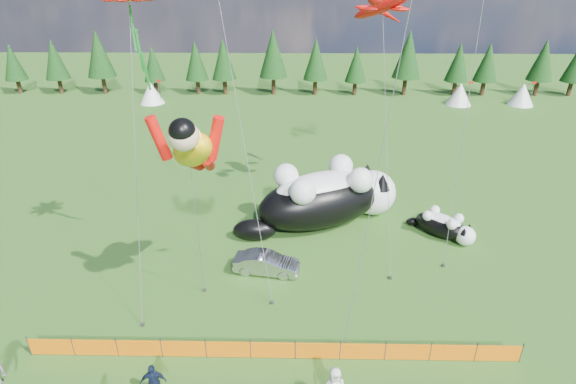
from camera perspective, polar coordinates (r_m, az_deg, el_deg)
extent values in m
plane|color=black|center=(23.77, -1.55, -15.09)|extent=(160.00, 160.00, 0.00)
cylinder|color=#262626|center=(24.34, -30.03, -16.55)|extent=(0.06, 0.06, 1.10)
cylinder|color=#262626|center=(23.42, -25.63, -17.26)|extent=(0.06, 0.06, 1.10)
cylinder|color=#262626|center=(22.64, -20.87, -17.92)|extent=(0.06, 0.06, 1.10)
cylinder|color=#262626|center=(22.02, -15.77, -18.49)|extent=(0.06, 0.06, 1.10)
cylinder|color=#262626|center=(21.56, -10.38, -18.94)|extent=(0.06, 0.06, 1.10)
cylinder|color=#262626|center=(21.29, -4.78, -19.25)|extent=(0.06, 0.06, 1.10)
cylinder|color=#262626|center=(21.20, 0.93, -19.38)|extent=(0.06, 0.06, 1.10)
cylinder|color=#262626|center=(21.29, 6.64, -19.34)|extent=(0.06, 0.06, 1.10)
cylinder|color=#262626|center=(21.58, 12.24, -19.12)|extent=(0.06, 0.06, 1.10)
cylinder|color=#262626|center=(22.04, 17.63, -18.75)|extent=(0.06, 0.06, 1.10)
cylinder|color=#262626|center=(22.67, 22.74, -18.25)|extent=(0.06, 0.06, 1.10)
cylinder|color=#262626|center=(23.46, 27.51, -17.67)|extent=(0.06, 0.06, 1.10)
cube|color=orange|center=(23.89, -27.85, -17.00)|extent=(2.00, 0.04, 0.90)
cube|color=orange|center=(23.04, -23.27, -17.69)|extent=(2.00, 0.04, 0.90)
cube|color=orange|center=(22.34, -18.34, -18.31)|extent=(2.00, 0.04, 0.90)
cube|color=orange|center=(21.80, -13.09, -18.83)|extent=(2.00, 0.04, 0.90)
cube|color=orange|center=(21.44, -7.60, -19.21)|extent=(2.00, 0.04, 0.90)
cube|color=orange|center=(21.25, -1.93, -19.43)|extent=(2.00, 0.04, 0.90)
cube|color=orange|center=(21.26, 3.79, -19.47)|extent=(2.00, 0.04, 0.90)
cube|color=orange|center=(21.45, 9.45, -19.34)|extent=(2.00, 0.04, 0.90)
cube|color=orange|center=(21.82, 14.95, -19.04)|extent=(2.00, 0.04, 0.90)
cube|color=orange|center=(22.37, 20.20, -18.61)|extent=(2.00, 0.04, 0.90)
cube|color=orange|center=(23.08, 25.14, -18.06)|extent=(2.00, 0.04, 0.90)
ellipsoid|color=black|center=(30.26, 4.19, -1.15)|extent=(9.87, 7.54, 3.58)
ellipsoid|color=white|center=(29.86, 4.25, 0.37)|extent=(7.38, 5.54, 2.19)
sphere|color=white|center=(32.33, 10.75, -0.07)|extent=(3.18, 3.18, 3.18)
sphere|color=#F76076|center=(33.06, 12.70, 0.34)|extent=(0.45, 0.45, 0.45)
ellipsoid|color=black|center=(29.12, -4.26, -4.80)|extent=(3.11, 2.43, 1.39)
cone|color=black|center=(31.10, 11.91, 1.31)|extent=(1.11, 1.11, 1.11)
cone|color=black|center=(32.51, 10.01, 2.62)|extent=(1.11, 1.11, 1.11)
sphere|color=white|center=(31.54, 6.74, 3.31)|extent=(1.67, 1.67, 1.67)
sphere|color=white|center=(29.54, 9.22, 1.49)|extent=(1.67, 1.67, 1.67)
sphere|color=white|center=(29.79, -0.24, 2.07)|extent=(1.67, 1.67, 1.67)
sphere|color=white|center=(27.67, 1.89, 0.05)|extent=(1.67, 1.67, 1.67)
ellipsoid|color=black|center=(31.11, 18.85, -4.08)|extent=(3.75, 3.59, 1.42)
ellipsoid|color=white|center=(30.94, 18.94, -3.51)|extent=(2.79, 2.66, 0.87)
sphere|color=white|center=(30.67, 21.59, -5.20)|extent=(1.26, 1.26, 1.26)
sphere|color=#F76076|center=(30.53, 22.51, -5.53)|extent=(0.18, 0.18, 0.18)
ellipsoid|color=black|center=(31.96, 15.71, -3.65)|extent=(1.19, 1.14, 0.55)
cone|color=black|center=(30.11, 21.47, -4.67)|extent=(0.44, 0.44, 0.44)
cone|color=black|center=(30.74, 22.02, -4.12)|extent=(0.44, 0.44, 0.44)
sphere|color=white|center=(30.95, 20.87, -3.16)|extent=(0.66, 0.66, 0.66)
sphere|color=white|center=(30.10, 20.09, -3.89)|extent=(0.66, 0.66, 0.66)
sphere|color=white|center=(31.47, 18.14, -2.20)|extent=(0.66, 0.66, 0.66)
sphere|color=white|center=(30.64, 17.30, -2.89)|extent=(0.66, 0.66, 0.66)
imported|color=#ACABB0|center=(26.11, -2.76, -9.04)|extent=(3.92, 1.86, 1.24)
imported|color=#121A34|center=(20.28, -16.74, -22.13)|extent=(1.12, 0.70, 1.80)
cylinder|color=#595959|center=(22.60, -11.26, -4.33)|extent=(0.03, 0.03, 8.54)
cube|color=#262626|center=(25.46, -10.55, -12.11)|extent=(0.15, 0.15, 0.16)
cylinder|color=#595959|center=(27.25, 12.33, 6.93)|extent=(0.03, 0.03, 16.32)
cube|color=#262626|center=(26.53, 12.86, -10.57)|extent=(0.15, 0.15, 0.16)
cylinder|color=#595959|center=(22.08, -18.75, 2.65)|extent=(0.03, 0.03, 15.15)
cube|color=#262626|center=(24.11, -17.98, -15.71)|extent=(0.15, 0.15, 0.16)
cube|color=#198B29|center=(22.83, -18.72, 16.62)|extent=(0.18, 0.18, 3.89)
cylinder|color=#595959|center=(22.87, -5.82, 7.44)|extent=(0.03, 0.03, 17.76)
cube|color=#262626|center=(24.25, -2.01, -13.85)|extent=(0.15, 0.15, 0.16)
cylinder|color=#595959|center=(25.75, 22.69, 15.83)|extent=(0.03, 0.03, 23.74)
cube|color=#262626|center=(28.37, 19.13, -8.80)|extent=(0.15, 0.15, 0.16)
cylinder|color=#595959|center=(17.42, 10.81, -0.17)|extent=(0.03, 0.03, 15.93)
cube|color=#262626|center=(22.13, 7.06, -18.91)|extent=(0.15, 0.15, 0.16)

